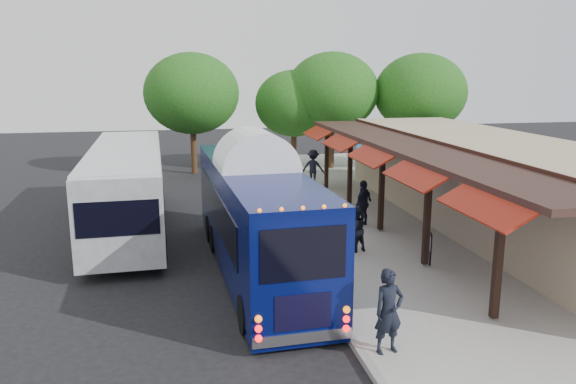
{
  "coord_description": "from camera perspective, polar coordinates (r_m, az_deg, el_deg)",
  "views": [
    {
      "loc": [
        -3.77,
        -15.72,
        6.25
      ],
      "look_at": [
        0.2,
        4.24,
        1.8
      ],
      "focal_mm": 35.0,
      "sensor_mm": 36.0,
      "label": 1
    }
  ],
  "objects": [
    {
      "name": "sidewalk",
      "position": [
        22.45,
        12.25,
        -3.92
      ],
      "size": [
        10.0,
        40.0,
        0.15
      ],
      "primitive_type": "cube",
      "color": "#9E9B93",
      "rests_on": "ground"
    },
    {
      "name": "curb",
      "position": [
        21.01,
        -0.28,
        -4.76
      ],
      "size": [
        0.2,
        40.0,
        0.16
      ],
      "primitive_type": "cube",
      "color": "gray",
      "rests_on": "ground"
    },
    {
      "name": "ped_a",
      "position": [
        12.67,
        10.19,
        -11.85
      ],
      "size": [
        0.77,
        0.58,
        1.91
      ],
      "primitive_type": "imported",
      "rotation": [
        0.0,
        0.0,
        0.18
      ],
      "color": "black",
      "rests_on": "sidewalk"
    },
    {
      "name": "tree_left",
      "position": [
        35.55,
        0.6,
        8.98
      ],
      "size": [
        4.88,
        4.88,
        6.25
      ],
      "color": "#382314",
      "rests_on": "ground"
    },
    {
      "name": "ped_c",
      "position": [
        22.47,
        7.68,
        -1.11
      ],
      "size": [
        1.1,
        1.05,
        1.84
      ],
      "primitive_type": "imported",
      "rotation": [
        0.0,
        0.0,
        3.86
      ],
      "color": "black",
      "rests_on": "sidewalk"
    },
    {
      "name": "ped_b",
      "position": [
        19.25,
        6.87,
        -3.8
      ],
      "size": [
        0.91,
        0.8,
        1.57
      ],
      "primitive_type": "imported",
      "rotation": [
        0.0,
        0.0,
        3.46
      ],
      "color": "black",
      "rests_on": "sidewalk"
    },
    {
      "name": "tree_mid",
      "position": [
        35.32,
        4.51,
        10.11
      ],
      "size": [
        5.74,
        5.74,
        7.35
      ],
      "color": "#382314",
      "rests_on": "ground"
    },
    {
      "name": "station_shelter",
      "position": [
        23.58,
        20.02,
        0.82
      ],
      "size": [
        8.15,
        20.0,
        3.6
      ],
      "color": "tan",
      "rests_on": "ground"
    },
    {
      "name": "coach_bus",
      "position": [
        17.48,
        -3.28,
        -2.05
      ],
      "size": [
        2.87,
        11.24,
        3.56
      ],
      "rotation": [
        0.0,
        0.0,
        0.05
      ],
      "color": "#060E4E",
      "rests_on": "ground"
    },
    {
      "name": "tree_far",
      "position": [
        34.43,
        -9.75,
        9.83
      ],
      "size": [
        5.68,
        5.68,
        7.28
      ],
      "color": "#382314",
      "rests_on": "ground"
    },
    {
      "name": "ground",
      "position": [
        17.33,
        2.11,
        -8.82
      ],
      "size": [
        90.0,
        90.0,
        0.0
      ],
      "primitive_type": "plane",
      "color": "black",
      "rests_on": "ground"
    },
    {
      "name": "city_bus",
      "position": [
        23.02,
        -16.03,
        0.73
      ],
      "size": [
        3.08,
        12.28,
        3.28
      ],
      "rotation": [
        0.0,
        0.0,
        0.04
      ],
      "color": "gray",
      "rests_on": "ground"
    },
    {
      "name": "ped_d",
      "position": [
        30.37,
        2.57,
        2.54
      ],
      "size": [
        1.4,
        1.15,
        1.88
      ],
      "primitive_type": "imported",
      "rotation": [
        0.0,
        0.0,
        2.71
      ],
      "color": "black",
      "rests_on": "sidewalk"
    },
    {
      "name": "sign_board",
      "position": [
        18.35,
        14.31,
        -5.18
      ],
      "size": [
        0.21,
        0.45,
        1.03
      ],
      "rotation": [
        0.0,
        0.0,
        -0.39
      ],
      "color": "black",
      "rests_on": "sidewalk"
    },
    {
      "name": "tree_right",
      "position": [
        36.06,
        13.28,
        9.78
      ],
      "size": [
        5.67,
        5.67,
        7.26
      ],
      "color": "#382314",
      "rests_on": "ground"
    }
  ]
}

